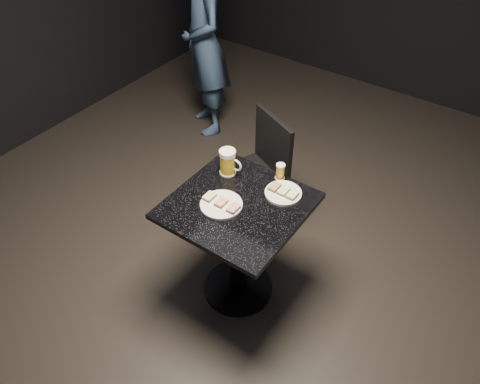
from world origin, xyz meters
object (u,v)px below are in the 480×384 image
Objects in this scene: patron at (205,44)px; beer_tumbler at (280,172)px; plate_small at (283,193)px; table at (238,234)px; beer_mug at (228,162)px; chair at (258,169)px; plate_large at (221,205)px.

patron is 16.38× the size of beer_tumbler.
patron is at bearing 141.42° from plate_small.
plate_small is 0.27× the size of table.
beer_mug is (-0.20, 0.18, 0.32)m from table.
beer_tumbler is 0.11× the size of chair.
beer_tumbler is at bearing 76.96° from table.
beer_mug is 0.51m from chair.
chair is at bearing 140.53° from beer_tumbler.
plate_large reaches higher than table.
beer_tumbler is at bearing 26.18° from beer_mug.
plate_small is (0.22, 0.27, 0.00)m from plate_large.
plate_small is at bearing 4.27° from beer_mug.
patron reaches higher than beer_mug.
patron is 1.85× the size of chair.
plate_large is 0.14× the size of patron.
chair reaches higher than beer_tumbler.
plate_large is 0.71m from chair.
plate_large is 0.31× the size of table.
beer_mug reaches higher than chair.
plate_small is 0.14m from beer_tumbler.
chair is at bearing 96.62° from beer_mug.
beer_mug is at bearing -175.73° from plate_small.
chair is (-0.05, 0.39, -0.33)m from beer_mug.
table is at bearing -103.04° from beer_tumbler.
beer_mug is 0.30m from beer_tumbler.
table is 4.75× the size of beer_mug.
patron is 1.93m from table.
plate_large is at bearing -12.96° from patron.
beer_mug is 0.18× the size of chair.
beer_mug reaches higher than plate_large.
plate_small is at bearing -2.40° from patron.
plate_large and plate_small have the same top height.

